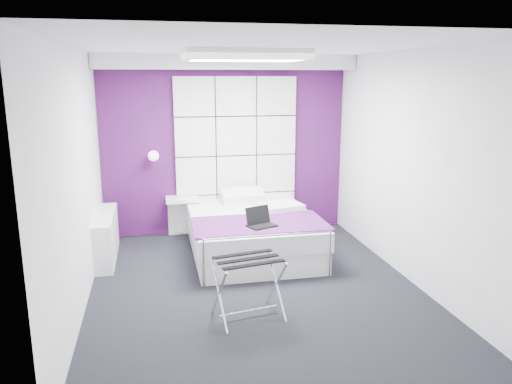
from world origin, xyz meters
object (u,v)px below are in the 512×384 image
(bed, at_px, (251,232))
(luggage_rack, at_px, (248,288))
(radiator, at_px, (106,237))
(wall_lamp, at_px, (153,155))
(nightstand, at_px, (182,199))
(laptop, at_px, (261,221))

(bed, relative_size, luggage_rack, 3.20)
(radiator, relative_size, bed, 0.61)
(bed, bearing_deg, wall_lamp, 143.55)
(wall_lamp, distance_m, nightstand, 0.75)
(wall_lamp, relative_size, radiator, 0.12)
(wall_lamp, bearing_deg, laptop, -50.81)
(radiator, height_order, nightstand, same)
(wall_lamp, relative_size, bed, 0.08)
(wall_lamp, xyz_separation_m, laptop, (1.23, -1.51, -0.61))
(wall_lamp, height_order, luggage_rack, wall_lamp)
(luggage_rack, relative_size, laptop, 1.89)
(bed, xyz_separation_m, nightstand, (-0.85, 0.87, 0.28))
(radiator, height_order, bed, bed)
(wall_lamp, distance_m, laptop, 2.04)
(laptop, bearing_deg, bed, 67.82)
(bed, height_order, nightstand, bed)
(radiator, bearing_deg, laptop, -21.82)
(radiator, distance_m, nightstand, 1.28)
(radiator, xyz_separation_m, luggage_rack, (1.49, -1.95, 0.01))
(bed, bearing_deg, laptop, -90.15)
(radiator, distance_m, laptop, 2.04)
(luggage_rack, height_order, laptop, laptop)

